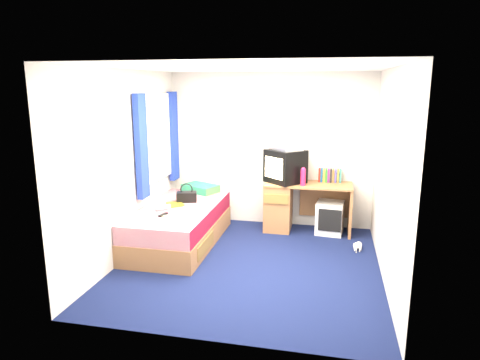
% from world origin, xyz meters
% --- Properties ---
extents(ground, '(3.40, 3.40, 0.00)m').
position_xyz_m(ground, '(0.00, 0.00, 0.00)').
color(ground, '#0C1438').
rests_on(ground, ground).
extents(room_shell, '(3.40, 3.40, 3.40)m').
position_xyz_m(room_shell, '(0.00, 0.00, 1.45)').
color(room_shell, white).
rests_on(room_shell, ground).
extents(bed, '(1.01, 2.00, 0.54)m').
position_xyz_m(bed, '(-1.10, 0.50, 0.27)').
color(bed, '#A57044').
rests_on(bed, ground).
extents(pillow, '(0.63, 0.53, 0.12)m').
position_xyz_m(pillow, '(-1.06, 1.38, 0.60)').
color(pillow, teal).
rests_on(pillow, bed).
extents(desk, '(1.30, 0.55, 0.75)m').
position_xyz_m(desk, '(0.36, 1.44, 0.41)').
color(desk, '#A57044').
rests_on(desk, ground).
extents(storage_cube, '(0.43, 0.43, 0.49)m').
position_xyz_m(storage_cube, '(0.97, 1.39, 0.24)').
color(storage_cube, silver).
rests_on(storage_cube, ground).
extents(crt_tv, '(0.68, 0.68, 0.50)m').
position_xyz_m(crt_tv, '(0.27, 1.44, 1.00)').
color(crt_tv, black).
rests_on(crt_tv, desk).
extents(vcr, '(0.54, 0.55, 0.09)m').
position_xyz_m(vcr, '(0.28, 1.44, 1.29)').
color(vcr, silver).
rests_on(vcr, crt_tv).
extents(book_row, '(0.34, 0.13, 0.20)m').
position_xyz_m(book_row, '(0.94, 1.60, 0.85)').
color(book_row, maroon).
rests_on(book_row, desk).
extents(picture_frame, '(0.06, 0.12, 0.14)m').
position_xyz_m(picture_frame, '(1.06, 1.61, 0.82)').
color(picture_frame, '#311E10').
rests_on(picture_frame, desk).
extents(pink_water_bottle, '(0.08, 0.08, 0.24)m').
position_xyz_m(pink_water_bottle, '(0.56, 1.27, 0.87)').
color(pink_water_bottle, '#ED2156').
rests_on(pink_water_bottle, desk).
extents(aerosol_can, '(0.06, 0.06, 0.19)m').
position_xyz_m(aerosol_can, '(0.52, 1.45, 0.84)').
color(aerosol_can, silver).
rests_on(aerosol_can, desk).
extents(handbag, '(0.32, 0.24, 0.27)m').
position_xyz_m(handbag, '(-1.08, 0.78, 0.62)').
color(handbag, black).
rests_on(handbag, bed).
extents(towel, '(0.30, 0.26, 0.09)m').
position_xyz_m(towel, '(-0.80, 0.24, 0.58)').
color(towel, white).
rests_on(towel, bed).
extents(magazine, '(0.33, 0.35, 0.01)m').
position_xyz_m(magazine, '(-1.18, 0.59, 0.55)').
color(magazine, yellow).
rests_on(magazine, bed).
extents(water_bottle, '(0.19, 0.19, 0.07)m').
position_xyz_m(water_bottle, '(-1.26, 0.31, 0.58)').
color(water_bottle, silver).
rests_on(water_bottle, bed).
extents(colour_swatch_fan, '(0.23, 0.13, 0.01)m').
position_xyz_m(colour_swatch_fan, '(-1.12, 0.03, 0.55)').
color(colour_swatch_fan, yellow).
rests_on(colour_swatch_fan, bed).
extents(remote_control, '(0.08, 0.17, 0.02)m').
position_xyz_m(remote_control, '(-1.16, 0.08, 0.55)').
color(remote_control, black).
rests_on(remote_control, bed).
extents(window_assembly, '(0.11, 1.42, 1.40)m').
position_xyz_m(window_assembly, '(-1.55, 0.90, 1.42)').
color(window_assembly, silver).
rests_on(window_assembly, room_shell).
extents(white_heels, '(0.18, 0.28, 0.09)m').
position_xyz_m(white_heels, '(1.36, 0.74, 0.04)').
color(white_heels, white).
rests_on(white_heels, ground).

